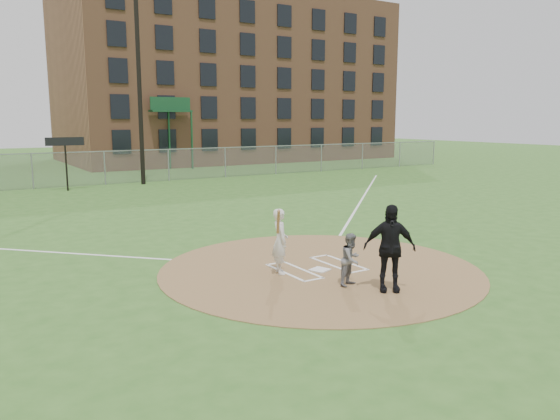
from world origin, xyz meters
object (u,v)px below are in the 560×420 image
home_plate (320,270)px  umpire (389,248)px  catcher (351,259)px  batter_at_plate (280,241)px

home_plate → umpire: 2.43m
catcher → batter_at_plate: bearing=95.6°
umpire → home_plate: bearing=132.3°
catcher → umpire: 0.99m
umpire → batter_at_plate: size_ratio=1.13×
home_plate → batter_at_plate: bearing=162.3°
home_plate → catcher: 1.55m
batter_at_plate → catcher: bearing=-62.7°
home_plate → catcher: bearing=-94.9°
catcher → batter_at_plate: size_ratio=0.70×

